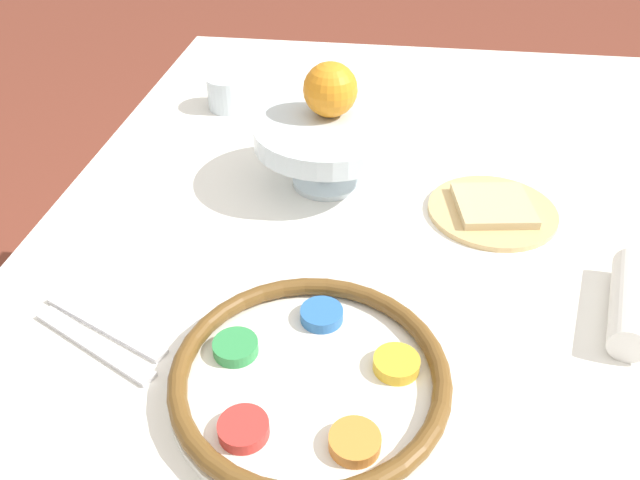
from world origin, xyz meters
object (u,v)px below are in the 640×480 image
(seder_plate, at_px, (310,377))
(orange_fruit, at_px, (330,90))
(cup_near, at_px, (228,93))
(fruit_stand, at_px, (327,138))
(napkin_roll, at_px, (630,302))
(bread_plate, at_px, (493,209))

(seder_plate, height_order, orange_fruit, orange_fruit)
(seder_plate, height_order, cup_near, cup_near)
(orange_fruit, height_order, cup_near, orange_fruit)
(fruit_stand, distance_m, orange_fruit, 0.07)
(fruit_stand, bearing_deg, orange_fruit, -0.65)
(seder_plate, relative_size, cup_near, 3.69)
(cup_near, bearing_deg, seder_plate, -158.66)
(cup_near, bearing_deg, napkin_roll, -128.88)
(fruit_stand, height_order, napkin_roll, fruit_stand)
(bread_plate, bearing_deg, fruit_stand, 78.75)
(fruit_stand, bearing_deg, cup_near, 41.71)
(napkin_roll, bearing_deg, bread_plate, 35.50)
(seder_plate, xyz_separation_m, cup_near, (0.63, 0.25, 0.01))
(seder_plate, distance_m, cup_near, 0.68)
(napkin_roll, xyz_separation_m, cup_near, (0.48, 0.59, 0.01))
(fruit_stand, xyz_separation_m, bread_plate, (-0.05, -0.24, -0.07))
(fruit_stand, xyz_separation_m, orange_fruit, (0.03, -0.00, 0.06))
(seder_plate, relative_size, fruit_stand, 1.33)
(bread_plate, height_order, napkin_roll, napkin_roll)
(napkin_roll, bearing_deg, fruit_stand, 57.81)
(fruit_stand, height_order, cup_near, fruit_stand)
(bread_plate, relative_size, napkin_roll, 1.13)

